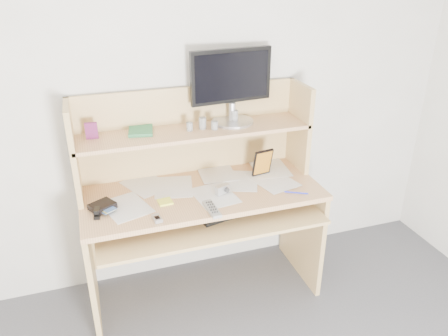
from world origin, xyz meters
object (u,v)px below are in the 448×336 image
object	(u,v)px
keyboard	(235,207)
tv_remote	(212,209)
monitor	(232,84)
game_case	(263,163)
desk	(199,193)

from	to	relation	value
keyboard	tv_remote	distance (m)	0.25
keyboard	monitor	world-z (taller)	monitor
keyboard	monitor	xyz separation A→B (m)	(0.08, 0.32, 0.65)
game_case	monitor	bearing A→B (deg)	125.98
game_case	keyboard	bearing A→B (deg)	-154.23
tv_remote	game_case	xyz separation A→B (m)	(0.42, 0.31, 0.08)
game_case	tv_remote	bearing A→B (deg)	-153.36
desk	game_case	bearing A→B (deg)	-1.52
tv_remote	monitor	bearing A→B (deg)	56.83
keyboard	game_case	world-z (taller)	game_case
desk	monitor	world-z (taller)	monitor
tv_remote	game_case	size ratio (longest dim) A/B	1.02
monitor	keyboard	bearing A→B (deg)	-110.06
keyboard	desk	bearing A→B (deg)	120.06
desk	game_case	distance (m)	0.44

